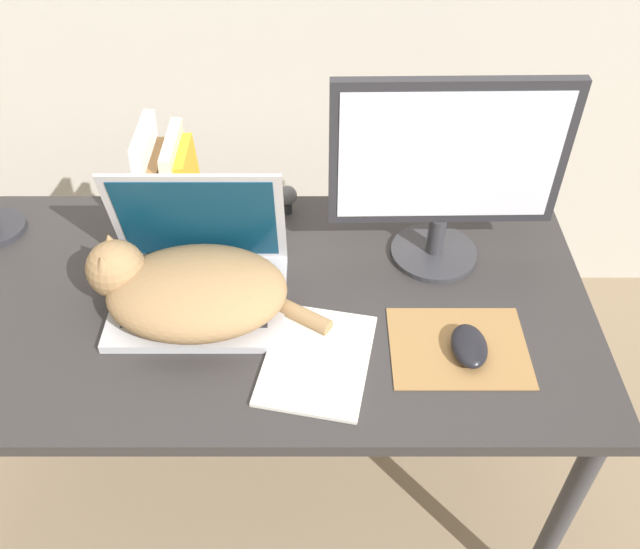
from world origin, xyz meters
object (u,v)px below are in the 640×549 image
(book_row, at_px, (167,187))
(laptop, at_px, (198,276))
(notepad, at_px, (316,359))
(cat, at_px, (186,289))
(external_monitor, at_px, (445,168))
(webcam, at_px, (286,197))
(computer_mouse, at_px, (468,346))

(book_row, bearing_deg, laptop, -68.45)
(notepad, bearing_deg, laptop, 143.52)
(cat, height_order, notepad, cat)
(external_monitor, distance_m, notepad, 0.44)
(book_row, bearing_deg, webcam, 12.22)
(computer_mouse, xyz_separation_m, book_row, (-0.60, 0.37, 0.09))
(laptop, xyz_separation_m, notepad, (0.23, -0.17, -0.05))
(external_monitor, xyz_separation_m, computer_mouse, (0.03, -0.27, -0.20))
(external_monitor, bearing_deg, laptop, -166.05)
(laptop, distance_m, book_row, 0.24)
(computer_mouse, distance_m, notepad, 0.28)
(computer_mouse, bearing_deg, external_monitor, 96.27)
(notepad, bearing_deg, book_row, 129.43)
(cat, distance_m, computer_mouse, 0.54)
(notepad, bearing_deg, cat, 153.07)
(computer_mouse, distance_m, book_row, 0.71)
(book_row, relative_size, notepad, 0.91)
(book_row, bearing_deg, notepad, -50.57)
(cat, relative_size, webcam, 6.79)
(external_monitor, height_order, computer_mouse, external_monitor)
(external_monitor, distance_m, book_row, 0.59)
(webcam, bearing_deg, cat, -119.79)
(laptop, bearing_deg, notepad, -36.48)
(notepad, xyz_separation_m, webcam, (-0.07, 0.44, 0.04))
(book_row, height_order, webcam, book_row)
(laptop, distance_m, notepad, 0.29)
(book_row, distance_m, webcam, 0.26)
(laptop, bearing_deg, external_monitor, 13.95)
(laptop, xyz_separation_m, webcam, (0.17, 0.27, -0.01))
(computer_mouse, distance_m, webcam, 0.55)
(external_monitor, xyz_separation_m, webcam, (-0.32, 0.15, -0.18))
(book_row, xyz_separation_m, webcam, (0.25, 0.05, -0.07))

